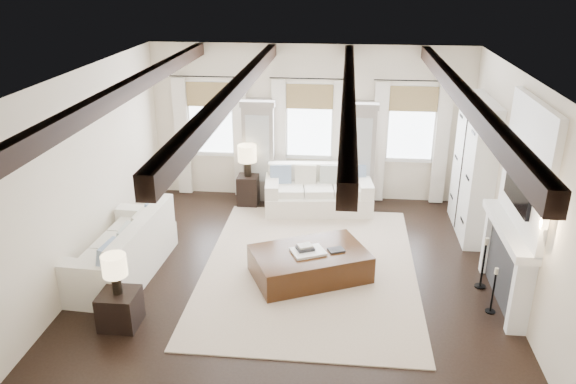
# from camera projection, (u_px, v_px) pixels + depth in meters

# --- Properties ---
(ground) EXTENTS (7.50, 7.50, 0.00)m
(ground) POSITION_uv_depth(u_px,v_px,m) (292.00, 288.00, 8.66)
(ground) COLOR black
(ground) RESTS_ON ground
(room_shell) EXTENTS (6.54, 7.54, 3.22)m
(room_shell) POSITION_uv_depth(u_px,v_px,m) (346.00, 155.00, 8.71)
(room_shell) COLOR #F3E4CB
(room_shell) RESTS_ON ground
(area_rug) EXTENTS (3.43, 4.71, 0.02)m
(area_rug) POSITION_uv_depth(u_px,v_px,m) (310.00, 268.00, 9.21)
(area_rug) COLOR #C8B29B
(area_rug) RESTS_ON ground
(sofa_back) EXTENTS (2.20, 1.18, 0.90)m
(sofa_back) POSITION_uv_depth(u_px,v_px,m) (318.00, 193.00, 11.31)
(sofa_back) COLOR white
(sofa_back) RESTS_ON ground
(sofa_left) EXTENTS (1.15, 2.33, 0.97)m
(sofa_left) POSITION_uv_depth(u_px,v_px,m) (126.00, 252.00, 8.92)
(sofa_left) COLOR white
(sofa_left) RESTS_ON ground
(ottoman) EXTENTS (2.05, 1.73, 0.46)m
(ottoman) POSITION_uv_depth(u_px,v_px,m) (310.00, 264.00, 8.88)
(ottoman) COLOR black
(ottoman) RESTS_ON ground
(tray) EXTENTS (0.61, 0.56, 0.04)m
(tray) POSITION_uv_depth(u_px,v_px,m) (308.00, 252.00, 8.74)
(tray) COLOR white
(tray) RESTS_ON ottoman
(book_lower) EXTENTS (0.32, 0.29, 0.04)m
(book_lower) POSITION_uv_depth(u_px,v_px,m) (305.00, 248.00, 8.75)
(book_lower) COLOR #262628
(book_lower) RESTS_ON tray
(book_upper) EXTENTS (0.27, 0.25, 0.03)m
(book_upper) POSITION_uv_depth(u_px,v_px,m) (305.00, 246.00, 8.76)
(book_upper) COLOR beige
(book_upper) RESTS_ON book_lower
(book_loose) EXTENTS (0.29, 0.26, 0.03)m
(book_loose) POSITION_uv_depth(u_px,v_px,m) (336.00, 250.00, 8.80)
(book_loose) COLOR #262628
(book_loose) RESTS_ON ottoman
(side_table_front) EXTENTS (0.51, 0.51, 0.51)m
(side_table_front) POSITION_uv_depth(u_px,v_px,m) (120.00, 309.00, 7.68)
(side_table_front) COLOR black
(side_table_front) RESTS_ON ground
(lamp_front) EXTENTS (0.33, 0.33, 0.57)m
(lamp_front) POSITION_uv_depth(u_px,v_px,m) (115.00, 268.00, 7.44)
(lamp_front) COLOR black
(lamp_front) RESTS_ON side_table_front
(side_table_back) EXTENTS (0.42, 0.42, 0.63)m
(side_table_back) POSITION_uv_depth(u_px,v_px,m) (248.00, 190.00, 11.56)
(side_table_back) COLOR black
(side_table_back) RESTS_ON ground
(lamp_back) EXTENTS (0.38, 0.38, 0.65)m
(lamp_back) POSITION_uv_depth(u_px,v_px,m) (247.00, 155.00, 11.27)
(lamp_back) COLOR black
(lamp_back) RESTS_ON side_table_back
(candlestick_near) EXTENTS (0.15, 0.15, 0.72)m
(candlestick_near) POSITION_uv_depth(u_px,v_px,m) (493.00, 294.00, 7.95)
(candlestick_near) COLOR black
(candlestick_near) RESTS_ON ground
(candlestick_far) EXTENTS (0.17, 0.17, 0.84)m
(candlestick_far) POSITION_uv_depth(u_px,v_px,m) (483.00, 267.00, 8.56)
(candlestick_far) COLOR black
(candlestick_far) RESTS_ON ground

